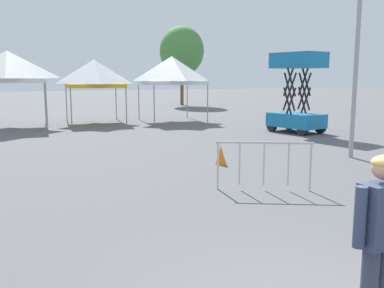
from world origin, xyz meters
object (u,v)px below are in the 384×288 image
Objects in this scene: canopy_tent_behind_center at (94,74)px; tree_behind_tents_center at (182,51)px; scissor_lift at (296,108)px; crowd_barrier_by_lift at (264,156)px; canopy_tent_behind_left at (8,67)px; person_foreground at (379,234)px; light_pole_near_lift at (359,16)px; traffic_cone_lot_center at (221,155)px; canopy_tent_far_left at (172,70)px.

canopy_tent_behind_center is 14.55m from tree_behind_tents_center.
scissor_lift is 1.82× the size of crowd_barrier_by_lift.
canopy_tent_behind_center is at bearing 7.82° from canopy_tent_behind_left.
canopy_tent_behind_center is at bearing -129.96° from tree_behind_tents_center.
scissor_lift is 15.31m from person_foreground.
tree_behind_tents_center is at bearing 50.04° from canopy_tent_behind_center.
light_pole_near_lift reaches higher than scissor_lift.
canopy_tent_behind_left reaches higher than canopy_tent_behind_center.
canopy_tent_behind_center is 15.34m from crowd_barrier_by_lift.
crowd_barrier_by_lift is 2.92m from traffic_cone_lot_center.
crowd_barrier_by_lift is (0.89, -15.20, -1.83)m from canopy_tent_behind_center.
canopy_tent_behind_center is 0.94× the size of canopy_tent_far_left.
canopy_tent_far_left is 1.97× the size of person_foreground.
scissor_lift is at bearing -45.10° from canopy_tent_behind_center.
tree_behind_tents_center is (13.42, 11.62, 1.61)m from canopy_tent_behind_left.
canopy_tent_behind_left reaches higher than traffic_cone_lot_center.
light_pole_near_lift is (1.40, -12.11, 1.43)m from canopy_tent_far_left.
crowd_barrier_by_lift is at bearing -86.64° from canopy_tent_behind_center.
light_pole_near_lift is (5.42, -12.96, 1.60)m from canopy_tent_behind_center.
scissor_lift is (3.39, -6.59, -1.67)m from canopy_tent_far_left.
canopy_tent_behind_left reaches higher than crowd_barrier_by_lift.
canopy_tent_behind_center is 10.60m from scissor_lift.
tree_behind_tents_center reaches higher than canopy_tent_behind_left.
canopy_tent_behind_left is 15.71m from light_pole_near_lift.
canopy_tent_behind_center is at bearing 95.88° from traffic_cone_lot_center.
crowd_barrier_by_lift is (-8.37, -26.26, -3.76)m from tree_behind_tents_center.
scissor_lift is 0.48× the size of light_pole_near_lift.
tree_behind_tents_center is at bearing 40.89° from canopy_tent_behind_left.
tree_behind_tents_center is (9.26, 11.05, 1.93)m from canopy_tent_behind_center.
scissor_lift is at bearing 56.57° from person_foreground.
traffic_cone_lot_center is (0.38, 2.85, -0.49)m from crowd_barrier_by_lift.
canopy_tent_behind_center is 1.74× the size of crowd_barrier_by_lift.
tree_behind_tents_center is 27.81m from crowd_barrier_by_lift.
traffic_cone_lot_center is (-6.14, -4.92, -0.82)m from scissor_lift.
canopy_tent_behind_center is 14.14m from light_pole_near_lift.
crowd_barrier_by_lift reaches higher than traffic_cone_lot_center.
traffic_cone_lot_center is at bearing -84.12° from canopy_tent_behind_center.
canopy_tent_behind_center is 0.96× the size of scissor_lift.
canopy_tent_behind_left is 1.10× the size of canopy_tent_behind_center.
canopy_tent_far_left is at bearing -113.78° from tree_behind_tents_center.
scissor_lift is at bearing 70.13° from light_pole_near_lift.
scissor_lift is at bearing 49.99° from crowd_barrier_by_lift.
tree_behind_tents_center reaches higher than person_foreground.
person_foreground is at bearing -131.60° from light_pole_near_lift.
light_pole_near_lift is 1.11× the size of tree_behind_tents_center.
canopy_tent_far_left is 1.01× the size of scissor_lift.
scissor_lift is at bearing -30.68° from canopy_tent_behind_left.
canopy_tent_behind_center is 1.86× the size of person_foreground.
light_pole_near_lift is at bearing 26.39° from crowd_barrier_by_lift.
person_foreground is at bearing -110.91° from crowd_barrier_by_lift.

